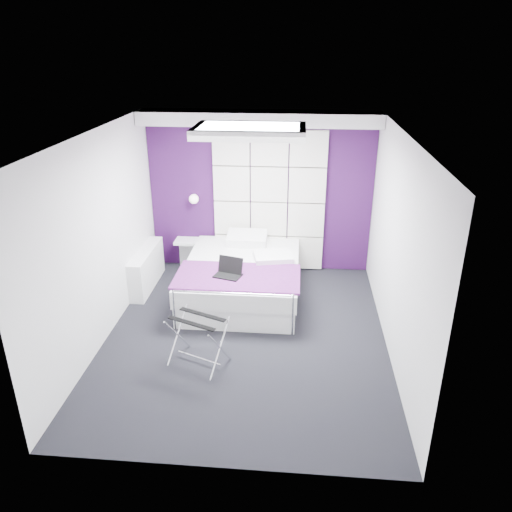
{
  "coord_description": "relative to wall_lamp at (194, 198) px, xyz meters",
  "views": [
    {
      "loc": [
        0.63,
        -5.53,
        3.56
      ],
      "look_at": [
        0.1,
        0.35,
        0.99
      ],
      "focal_mm": 35.0,
      "sensor_mm": 36.0,
      "label": 1
    }
  ],
  "objects": [
    {
      "name": "laptop",
      "position": [
        0.74,
        -1.46,
        -0.58
      ],
      "size": [
        0.36,
        0.25,
        0.25
      ],
      "rotation": [
        0.0,
        0.0,
        -0.29
      ],
      "color": "black",
      "rests_on": "bed"
    },
    {
      "name": "headboard",
      "position": [
        1.2,
        0.08,
        -0.05
      ],
      "size": [
        1.8,
        0.08,
        2.3
      ],
      "primitive_type": null,
      "color": "silver",
      "rests_on": "wall_back"
    },
    {
      "name": "radiator",
      "position": [
        -0.64,
        -0.76,
        -0.92
      ],
      "size": [
        0.22,
        1.2,
        0.6
      ],
      "primitive_type": "cube",
      "color": "white",
      "rests_on": "floor"
    },
    {
      "name": "wall_back",
      "position": [
        1.05,
        0.14,
        0.08
      ],
      "size": [
        3.6,
        0.0,
        3.6
      ],
      "primitive_type": "plane",
      "rotation": [
        1.57,
        0.0,
        0.0
      ],
      "color": "white",
      "rests_on": "floor"
    },
    {
      "name": "luggage_rack",
      "position": [
        0.55,
        -2.69,
        -0.91
      ],
      "size": [
        0.62,
        0.46,
        0.61
      ],
      "rotation": [
        0.0,
        0.0,
        -0.4
      ],
      "color": "silver",
      "rests_on": "floor"
    },
    {
      "name": "nightstand",
      "position": [
        -0.15,
        -0.04,
        -0.73
      ],
      "size": [
        0.4,
        0.31,
        0.04
      ],
      "primitive_type": "cube",
      "color": "white",
      "rests_on": "wall_back"
    },
    {
      "name": "floor",
      "position": [
        1.05,
        -2.06,
        -1.22
      ],
      "size": [
        4.4,
        4.4,
        0.0
      ],
      "primitive_type": "plane",
      "color": "black",
      "rests_on": "ground"
    },
    {
      "name": "bed",
      "position": [
        0.87,
        -0.95,
        -0.91
      ],
      "size": [
        1.71,
        2.07,
        0.73
      ],
      "color": "white",
      "rests_on": "floor"
    },
    {
      "name": "skylight",
      "position": [
        1.05,
        -1.46,
        1.33
      ],
      "size": [
        1.36,
        0.86,
        0.12
      ],
      "primitive_type": null,
      "color": "white",
      "rests_on": "ceiling"
    },
    {
      "name": "wall_left",
      "position": [
        -0.75,
        -2.06,
        0.08
      ],
      "size": [
        0.0,
        4.4,
        4.4
      ],
      "primitive_type": "plane",
      "rotation": [
        1.57,
        0.0,
        1.57
      ],
      "color": "white",
      "rests_on": "floor"
    },
    {
      "name": "ceiling",
      "position": [
        1.05,
        -2.06,
        1.38
      ],
      "size": [
        4.4,
        4.4,
        0.0
      ],
      "primitive_type": "plane",
      "rotation": [
        3.14,
        0.0,
        0.0
      ],
      "color": "white",
      "rests_on": "wall_back"
    },
    {
      "name": "wall_lamp",
      "position": [
        0.0,
        0.0,
        0.0
      ],
      "size": [
        0.15,
        0.15,
        0.15
      ],
      "primitive_type": "sphere",
      "color": "white",
      "rests_on": "wall_back"
    },
    {
      "name": "wall_right",
      "position": [
        2.85,
        -2.06,
        0.08
      ],
      "size": [
        0.0,
        4.4,
        4.4
      ],
      "primitive_type": "plane",
      "rotation": [
        1.57,
        0.0,
        -1.57
      ],
      "color": "white",
      "rests_on": "floor"
    },
    {
      "name": "soffit",
      "position": [
        1.05,
        -0.11,
        1.28
      ],
      "size": [
        3.58,
        0.5,
        0.2
      ],
      "primitive_type": "cube",
      "color": "white",
      "rests_on": "wall_back"
    },
    {
      "name": "accent_wall",
      "position": [
        1.05,
        0.13,
        0.08
      ],
      "size": [
        3.58,
        0.02,
        2.58
      ],
      "primitive_type": "cube",
      "color": "#330E3F",
      "rests_on": "wall_back"
    }
  ]
}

